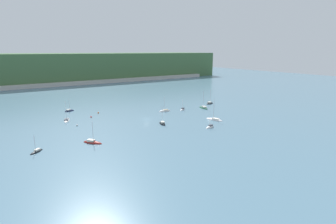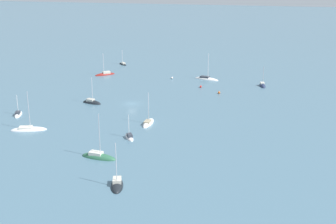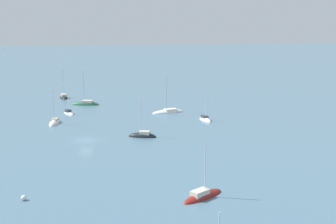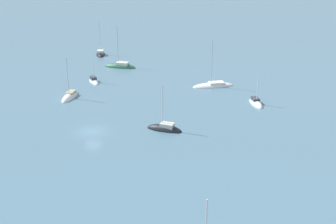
# 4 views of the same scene
# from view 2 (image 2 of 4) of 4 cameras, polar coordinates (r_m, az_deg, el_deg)

# --- Properties ---
(ground_plane) EXTENTS (600.00, 600.00, 0.00)m
(ground_plane) POSITION_cam_2_polar(r_m,az_deg,el_deg) (134.52, -4.40, 1.01)
(ground_plane) COLOR slate
(sailboat_0) EXTENTS (6.55, 3.69, 9.48)m
(sailboat_0) POSITION_cam_2_polar(r_m,az_deg,el_deg) (87.31, -6.23, -8.88)
(sailboat_0) COLOR black
(sailboat_0) RESTS_ON ground_plane
(sailboat_1) EXTENTS (7.02, 2.53, 9.04)m
(sailboat_1) POSITION_cam_2_polar(r_m,az_deg,el_deg) (117.93, -2.42, -1.43)
(sailboat_1) COLOR white
(sailboat_1) RESTS_ON ground_plane
(sailboat_2) EXTENTS (5.12, 9.07, 10.54)m
(sailboat_2) POSITION_cam_2_polar(r_m,az_deg,el_deg) (118.64, -16.63, -2.09)
(sailboat_2) COLOR silver
(sailboat_2) RESTS_ON ground_plane
(sailboat_3) EXTENTS (6.17, 7.07, 8.59)m
(sailboat_3) POSITION_cam_2_polar(r_m,az_deg,el_deg) (169.11, -7.68, 4.55)
(sailboat_3) COLOR maroon
(sailboat_3) RESTS_ON ground_plane
(sailboat_4) EXTENTS (5.26, 2.69, 7.67)m
(sailboat_4) POSITION_cam_2_polar(r_m,az_deg,el_deg) (155.62, 11.43, 3.13)
(sailboat_4) COLOR #232D4C
(sailboat_4) RESTS_ON ground_plane
(sailboat_5) EXTENTS (5.02, 8.99, 9.79)m
(sailboat_5) POSITION_cam_2_polar(r_m,az_deg,el_deg) (161.91, 4.72, 4.02)
(sailboat_5) COLOR white
(sailboat_5) RESTS_ON ground_plane
(sailboat_6) EXTENTS (3.45, 6.24, 8.62)m
(sailboat_6) POSITION_cam_2_polar(r_m,az_deg,el_deg) (136.37, -9.27, 1.11)
(sailboat_6) COLOR black
(sailboat_6) RESTS_ON ground_plane
(sailboat_7) EXTENTS (5.08, 3.79, 6.24)m
(sailboat_7) POSITION_cam_2_polar(r_m,az_deg,el_deg) (109.14, -4.74, -3.11)
(sailboat_7) COLOR silver
(sailboat_7) RESTS_ON ground_plane
(sailboat_8) EXTENTS (4.92, 4.62, 6.34)m
(sailboat_8) POSITION_cam_2_polar(r_m,az_deg,el_deg) (185.02, -5.51, 5.81)
(sailboat_8) COLOR black
(sailboat_8) RESTS_ON ground_plane
(sailboat_9) EXTENTS (3.52, 8.04, 10.74)m
(sailboat_9) POSITION_cam_2_polar(r_m,az_deg,el_deg) (99.39, -8.46, -5.49)
(sailboat_9) COLOR #2D6647
(sailboat_9) RESTS_ON ground_plane
(sailboat_10) EXTENTS (5.72, 3.09, 6.31)m
(sailboat_10) POSITION_cam_2_polar(r_m,az_deg,el_deg) (130.61, -17.79, -0.33)
(sailboat_10) COLOR white
(sailboat_10) RESTS_ON ground_plane
(mooring_buoy_0) EXTENTS (0.70, 0.70, 0.70)m
(mooring_buoy_0) POSITION_cam_2_polar(r_m,az_deg,el_deg) (151.14, 4.00, 3.11)
(mooring_buoy_0) COLOR red
(mooring_buoy_0) RESTS_ON ground_plane
(mooring_buoy_1) EXTENTS (0.72, 0.72, 0.72)m
(mooring_buoy_1) POSITION_cam_2_polar(r_m,az_deg,el_deg) (144.94, 6.25, 2.38)
(mooring_buoy_1) COLOR orange
(mooring_buoy_1) RESTS_ON ground_plane
(mooring_buoy_2) EXTENTS (0.73, 0.73, 0.73)m
(mooring_buoy_2) POSITION_cam_2_polar(r_m,az_deg,el_deg) (161.89, 0.50, 4.18)
(mooring_buoy_2) COLOR white
(mooring_buoy_2) RESTS_ON ground_plane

